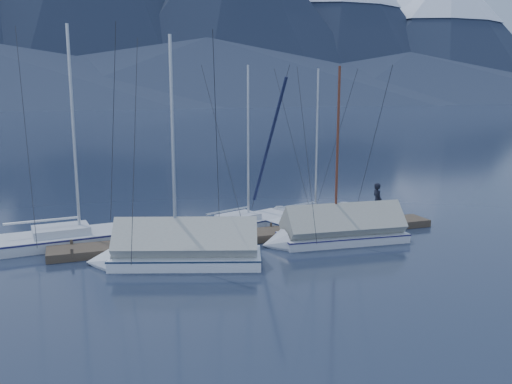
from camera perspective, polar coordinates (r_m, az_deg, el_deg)
ground at (r=23.10m, az=1.65°, el=-6.24°), size 1000.00×1000.00×0.00m
mountain_range at (r=394.69m, az=-18.27°, el=17.74°), size 877.00×584.00×150.50m
dock at (r=24.88m, az=0.00°, el=-4.74°), size 18.00×1.50×0.54m
mooring_posts at (r=24.66m, az=-1.10°, el=-4.30°), size 15.12×1.52×0.35m
sailboat_open_left at (r=25.59m, az=-16.79°, el=-4.59°), size 8.06×3.41×10.39m
sailboat_open_mid at (r=27.53m, az=-0.07°, el=-3.13°), size 6.80×4.12×8.69m
sailboat_open_right at (r=28.93m, az=6.91°, el=-2.53°), size 6.73×3.59×8.56m
sailboat_covered_near at (r=24.50m, az=8.02°, el=-4.31°), size 6.75×2.85×8.59m
sailboat_covered_far at (r=21.49m, az=-8.79°, el=-6.37°), size 7.13×4.06×9.59m
person at (r=27.78m, az=12.66°, el=-0.93°), size 0.48×0.69×1.83m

